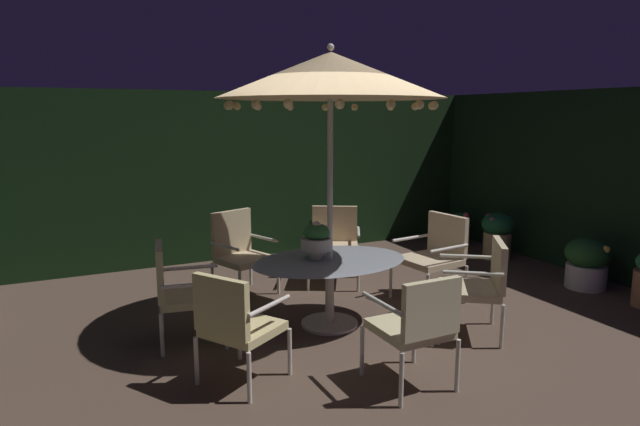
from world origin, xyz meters
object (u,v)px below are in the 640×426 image
(patio_chair_southeast, at_px, (480,281))
(patio_chair_south, at_px, (436,251))
(centerpiece_planter, at_px, (317,239))
(patio_chair_northeast, at_px, (235,321))
(patio_dining_table, at_px, (330,272))
(potted_plant_back_center, at_px, (323,233))
(patio_chair_southwest, at_px, (334,239))
(patio_chair_west, at_px, (239,248))
(potted_plant_left_near, at_px, (460,228))
(patio_chair_north, at_px, (180,287))
(potted_plant_right_far, at_px, (497,234))
(patio_chair_east, at_px, (417,322))
(potted_plant_left_far, at_px, (587,262))
(patio_umbrella, at_px, (330,76))

(patio_chair_southeast, height_order, patio_chair_south, patio_chair_south)
(centerpiece_planter, xyz_separation_m, patio_chair_northeast, (-1.12, -0.86, -0.37))
(patio_dining_table, relative_size, potted_plant_back_center, 2.52)
(patio_chair_northeast, distance_m, patio_chair_southwest, 2.85)
(patio_chair_northeast, height_order, patio_chair_west, patio_chair_west)
(centerpiece_planter, relative_size, patio_chair_west, 0.39)
(centerpiece_planter, height_order, patio_chair_northeast, centerpiece_planter)
(patio_chair_southeast, height_order, potted_plant_left_near, patio_chair_southeast)
(patio_chair_southwest, bearing_deg, patio_chair_north, -154.13)
(potted_plant_back_center, xyz_separation_m, potted_plant_right_far, (2.27, -1.30, 0.03))
(patio_chair_north, distance_m, potted_plant_left_near, 5.38)
(patio_chair_east, height_order, potted_plant_right_far, patio_chair_east)
(patio_chair_south, bearing_deg, centerpiece_planter, -175.96)
(patio_chair_southwest, bearing_deg, patio_dining_table, -118.94)
(potted_plant_right_far, bearing_deg, patio_chair_south, -151.72)
(potted_plant_left_far, bearing_deg, patio_dining_table, 174.94)
(patio_chair_north, bearing_deg, potted_plant_back_center, 41.25)
(potted_plant_left_far, bearing_deg, potted_plant_back_center, 128.53)
(patio_chair_northeast, xyz_separation_m, patio_chair_west, (0.72, 2.18, 0.02))
(patio_chair_southwest, bearing_deg, patio_chair_southeast, -77.14)
(patio_chair_east, xyz_separation_m, patio_chair_south, (1.45, 1.65, 0.02))
(potted_plant_back_center, bearing_deg, patio_chair_north, -138.75)
(patio_chair_northeast, bearing_deg, potted_plant_left_near, 32.09)
(patio_chair_southeast, relative_size, patio_chair_south, 0.95)
(patio_chair_northeast, bearing_deg, patio_chair_southeast, -1.34)
(centerpiece_planter, bearing_deg, potted_plant_back_center, 62.54)
(patio_chair_southeast, relative_size, patio_chair_southwest, 0.98)
(patio_dining_table, bearing_deg, patio_chair_west, 110.62)
(potted_plant_left_far, height_order, potted_plant_left_near, potted_plant_left_far)
(patio_chair_northeast, relative_size, patio_chair_south, 0.94)
(patio_chair_northeast, relative_size, patio_chair_east, 1.00)
(patio_dining_table, relative_size, patio_chair_west, 1.62)
(patio_umbrella, bearing_deg, centerpiece_planter, 148.68)
(potted_plant_back_center, height_order, potted_plant_right_far, potted_plant_right_far)
(patio_chair_southeast, height_order, potted_plant_right_far, patio_chair_southeast)
(centerpiece_planter, height_order, potted_plant_left_far, centerpiece_planter)
(patio_dining_table, distance_m, patio_chair_north, 1.48)
(patio_chair_north, height_order, patio_chair_west, patio_chair_west)
(patio_umbrella, height_order, centerpiece_planter, patio_umbrella)
(patio_chair_east, relative_size, potted_plant_right_far, 1.35)
(patio_chair_north, distance_m, patio_chair_northeast, 1.05)
(patio_dining_table, distance_m, patio_chair_west, 1.48)
(patio_chair_south, relative_size, patio_chair_southwest, 1.03)
(patio_chair_east, height_order, potted_plant_left_far, patio_chair_east)
(centerpiece_planter, bearing_deg, patio_chair_west, 107.18)
(patio_chair_southeast, distance_m, patio_chair_south, 1.07)
(potted_plant_left_far, bearing_deg, patio_chair_north, 173.70)
(patio_chair_south, xyz_separation_m, potted_plant_right_far, (1.97, 1.06, -0.20))
(patio_chair_northeast, bearing_deg, potted_plant_right_far, 23.52)
(centerpiece_planter, height_order, patio_chair_southwest, centerpiece_planter)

